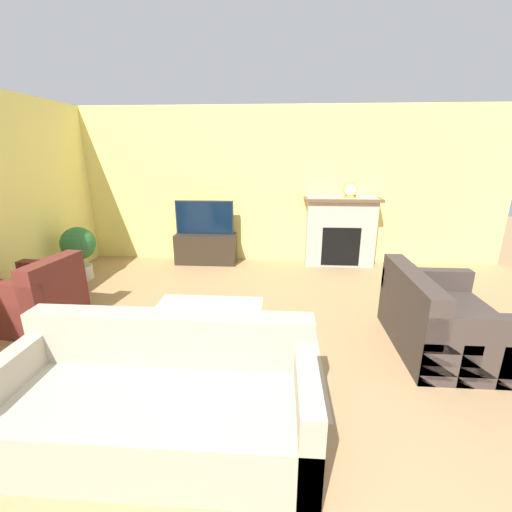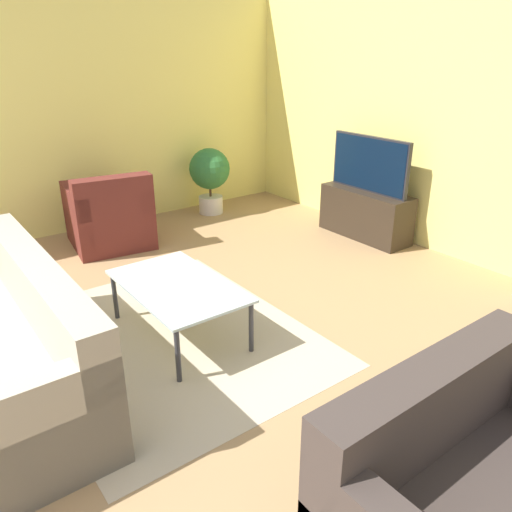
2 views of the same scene
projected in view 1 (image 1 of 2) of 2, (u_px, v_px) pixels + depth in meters
The scene contains 11 objects.
wall_back at pixel (250, 187), 6.08m from camera, with size 8.93×0.06×2.70m.
area_rug at pixel (207, 349), 3.53m from camera, with size 2.31×1.86×0.00m.
fireplace at pixel (340, 230), 5.99m from camera, with size 1.30×0.41×1.20m.
tv_stand at pixel (206, 249), 6.17m from camera, with size 1.08×0.38×0.54m.
tv at pixel (205, 218), 6.00m from camera, with size 1.02×0.06×0.60m.
couch_sectional at pixel (160, 402), 2.38m from camera, with size 2.14×0.91×0.82m.
couch_loveseat at pixel (441, 323), 3.48m from camera, with size 0.98×1.30×0.82m.
armchair_by_window at pixel (36, 301), 3.96m from camera, with size 0.96×0.90×0.82m.
coffee_table at pixel (208, 312), 3.51m from camera, with size 1.11×0.66×0.42m.
potted_plant at pixel (79, 247), 5.32m from camera, with size 0.52×0.52×0.84m.
mantel_clock at pixel (350, 190), 5.78m from camera, with size 0.23×0.07×0.26m.
Camera 1 is at (0.53, -1.02, 1.97)m, focal length 24.00 mm.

